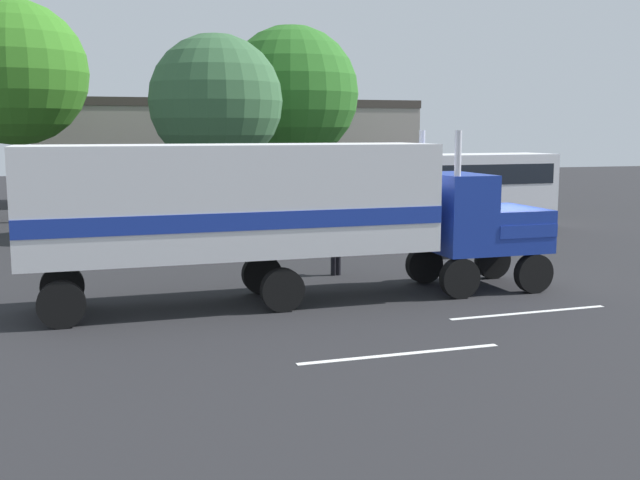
% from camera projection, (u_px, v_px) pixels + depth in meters
% --- Properties ---
extents(ground_plane, '(120.00, 120.00, 0.00)m').
position_uv_depth(ground_plane, '(490.00, 284.00, 22.60)').
color(ground_plane, '#232326').
extents(lane_stripe_near, '(4.40, 0.35, 0.01)m').
position_uv_depth(lane_stripe_near, '(529.00, 313.00, 19.05)').
color(lane_stripe_near, silver).
rests_on(lane_stripe_near, ground_plane).
extents(lane_stripe_mid, '(4.40, 0.30, 0.01)m').
position_uv_depth(lane_stripe_mid, '(401.00, 354.00, 15.53)').
color(lane_stripe_mid, silver).
rests_on(lane_stripe_mid, ground_plane).
extents(semi_truck, '(14.24, 3.30, 4.50)m').
position_uv_depth(semi_truck, '(275.00, 207.00, 19.92)').
color(semi_truck, '#193399').
rests_on(semi_truck, ground_plane).
extents(person_bystander, '(0.34, 0.46, 1.63)m').
position_uv_depth(person_bystander, '(336.00, 247.00, 23.86)').
color(person_bystander, black).
rests_on(person_bystander, ground_plane).
extents(parked_bus, '(11.14, 3.24, 3.40)m').
position_uv_depth(parked_bus, '(439.00, 184.00, 34.51)').
color(parked_bus, silver).
rests_on(parked_bus, ground_plane).
extents(tree_left, '(7.10, 7.10, 9.96)m').
position_uv_depth(tree_left, '(292.00, 93.00, 40.52)').
color(tree_left, brown).
rests_on(tree_left, ground_plane).
extents(tree_center, '(5.69, 5.69, 8.55)m').
position_uv_depth(tree_center, '(216.00, 101.00, 32.61)').
color(tree_center, brown).
rests_on(tree_center, ground_plane).
extents(tree_right, '(6.89, 6.89, 10.63)m').
position_uv_depth(tree_right, '(14.00, 73.00, 36.41)').
color(tree_right, brown).
rests_on(tree_right, ground_plane).
extents(building_backdrop, '(24.20, 6.78, 6.37)m').
position_uv_depth(building_backdrop, '(231.00, 147.00, 49.44)').
color(building_backdrop, '#9E938C').
rests_on(building_backdrop, ground_plane).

